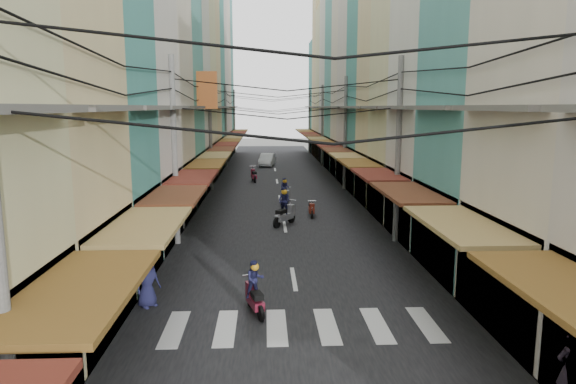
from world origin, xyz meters
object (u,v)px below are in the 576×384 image
object	(u,v)px
traffic_sign	(466,244)
market_umbrella	(553,262)
bicycle	(502,286)
white_car	(267,166)

from	to	relation	value
traffic_sign	market_umbrella	bearing A→B (deg)	-77.20
bicycle	market_umbrella	size ratio (longest dim) A/B	0.66
market_umbrella	traffic_sign	size ratio (longest dim) A/B	1.02
bicycle	traffic_sign	bearing A→B (deg)	133.19
bicycle	traffic_sign	size ratio (longest dim) A/B	0.67
bicycle	traffic_sign	world-z (taller)	traffic_sign
white_car	traffic_sign	bearing A→B (deg)	-73.28
bicycle	white_car	bearing A→B (deg)	20.17
white_car	market_umbrella	bearing A→B (deg)	-72.96
bicycle	market_umbrella	distance (m)	5.36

